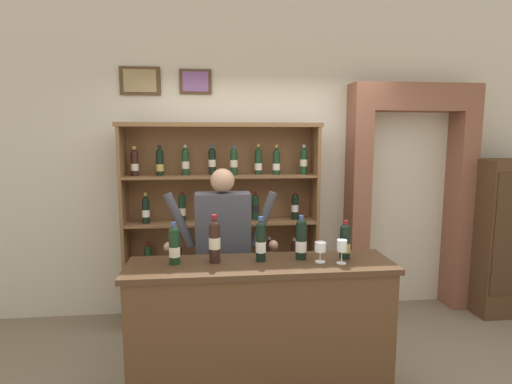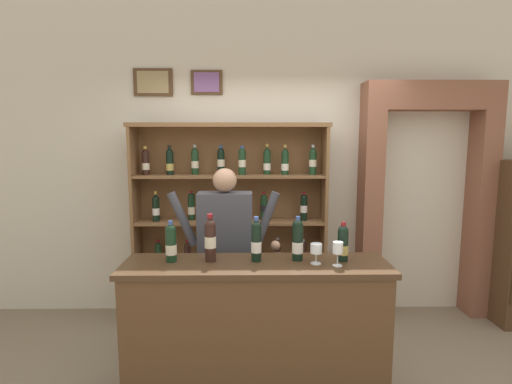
{
  "view_description": "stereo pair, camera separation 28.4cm",
  "coord_description": "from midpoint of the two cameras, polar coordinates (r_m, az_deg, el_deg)",
  "views": [
    {
      "loc": [
        -0.5,
        -2.65,
        1.88
      ],
      "look_at": [
        -0.17,
        0.38,
        1.46
      ],
      "focal_mm": 28.12,
      "sensor_mm": 36.0,
      "label": 1
    },
    {
      "loc": [
        -0.22,
        -2.67,
        1.88
      ],
      "look_at": [
        -0.17,
        0.38,
        1.46
      ],
      "focal_mm": 28.12,
      "sensor_mm": 36.0,
      "label": 2
    }
  ],
  "objects": [
    {
      "name": "back_wall",
      "position": [
        4.32,
        3.99,
        6.16
      ],
      "size": [
        12.0,
        0.19,
        3.51
      ],
      "color": "beige",
      "rests_on": "ground"
    },
    {
      "name": "wine_shelf",
      "position": [
        4.04,
        -1.65,
        -3.94
      ],
      "size": [
        1.94,
        0.34,
        2.01
      ],
      "color": "brown",
      "rests_on": "ground"
    },
    {
      "name": "archway_doorway",
      "position": [
        4.63,
        24.23,
        0.54
      ],
      "size": [
        1.35,
        0.45,
        2.42
      ],
      "color": "brown",
      "rests_on": "ground"
    },
    {
      "name": "tasting_counter",
      "position": [
        3.0,
        2.86,
        -19.39
      ],
      "size": [
        1.84,
        0.49,
        1.02
      ],
      "color": "#4C331E",
      "rests_on": "ground"
    },
    {
      "name": "shopkeeper",
      "position": [
        3.34,
        -1.95,
        -7.18
      ],
      "size": [
        0.94,
        0.22,
        1.63
      ],
      "color": "#2D3347",
      "rests_on": "ground"
    },
    {
      "name": "tasting_bottle_prosecco",
      "position": [
        2.83,
        -9.19,
        -7.19
      ],
      "size": [
        0.08,
        0.08,
        0.29
      ],
      "color": "black",
      "rests_on": "tasting_counter"
    },
    {
      "name": "tasting_bottle_bianco",
      "position": [
        2.8,
        -3.63,
        -6.7
      ],
      "size": [
        0.08,
        0.08,
        0.33
      ],
      "color": "black",
      "rests_on": "tasting_counter"
    },
    {
      "name": "tasting_bottle_riserva",
      "position": [
        2.8,
        2.97,
        -6.97
      ],
      "size": [
        0.07,
        0.07,
        0.32
      ],
      "color": "black",
      "rests_on": "tasting_counter"
    },
    {
      "name": "tasting_bottle_super_tuscan",
      "position": [
        2.85,
        8.82,
        -6.8
      ],
      "size": [
        0.08,
        0.08,
        0.31
      ],
      "color": "black",
      "rests_on": "tasting_counter"
    },
    {
      "name": "tasting_bottle_chianti",
      "position": [
        2.91,
        15.04,
        -7.06
      ],
      "size": [
        0.08,
        0.08,
        0.28
      ],
      "color": "black",
      "rests_on": "tasting_counter"
    },
    {
      "name": "wine_glass_right",
      "position": [
        2.79,
        14.47,
        -7.86
      ],
      "size": [
        0.07,
        0.07,
        0.17
      ],
      "color": "silver",
      "rests_on": "tasting_counter"
    },
    {
      "name": "wine_glass_spare",
      "position": [
        2.81,
        11.47,
        -8.1
      ],
      "size": [
        0.08,
        0.08,
        0.14
      ],
      "color": "silver",
      "rests_on": "tasting_counter"
    }
  ]
}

